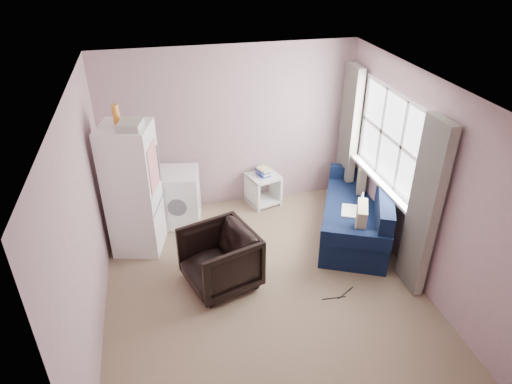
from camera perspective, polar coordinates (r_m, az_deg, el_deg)
room at (r=5.08m, az=1.18°, el=-0.83°), size 3.84×4.24×2.54m
armchair at (r=5.60m, az=-4.56°, el=-8.05°), size 0.96×1.00×0.83m
fridge at (r=6.17m, az=-15.12°, el=0.36°), size 0.75×0.75×2.04m
washing_machine at (r=6.83m, az=-9.61°, el=-0.51°), size 0.68×0.68×0.83m
side_table at (r=7.27m, az=0.90°, el=0.66°), size 0.57×0.57×0.62m
sofa at (r=6.69m, az=12.85°, el=-2.76°), size 1.61×2.13×0.87m
window_dressing at (r=6.31m, az=15.34°, el=3.07°), size 0.17×2.62×2.18m
floor_cables at (r=5.76m, az=10.42°, el=-12.60°), size 0.45×0.16×0.01m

